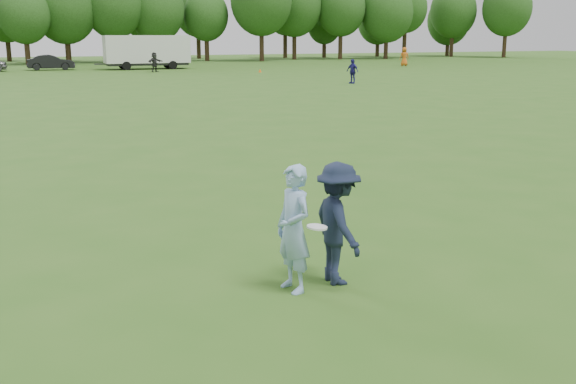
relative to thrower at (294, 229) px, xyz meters
name	(u,v)px	position (x,y,z in m)	size (l,w,h in m)	color
ground	(311,284)	(0.30, 0.10, -0.86)	(200.00, 200.00, 0.00)	#2E5919
thrower	(294,229)	(0.00, 0.00, 0.00)	(0.62, 0.41, 1.71)	#8CAFD9
defender	(338,223)	(0.68, 0.05, -0.01)	(1.09, 0.63, 1.69)	#171F33
player_far_b	(352,71)	(18.54, 33.92, -0.02)	(0.97, 0.41, 1.66)	navy
player_far_c	(404,57)	(35.57, 54.74, 0.13)	(0.96, 0.63, 1.97)	#CF6118
player_far_d	(155,62)	(8.78, 53.33, 0.02)	(1.62, 0.51, 1.74)	#292929
car_f	(51,62)	(0.37, 60.29, -0.15)	(1.50, 4.30, 1.42)	black
field_cone	(260,71)	(17.35, 49.33, -0.71)	(0.28, 0.28, 0.30)	#FF5B0D
disc_in_play	(317,227)	(0.23, -0.23, 0.06)	(0.32, 0.32, 0.06)	white
cargo_trailer	(147,50)	(9.13, 58.64, 0.92)	(9.00, 2.75, 3.20)	white
treeline	(63,8)	(3.11, 76.99, 5.40)	(130.35, 18.39, 11.74)	#332114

